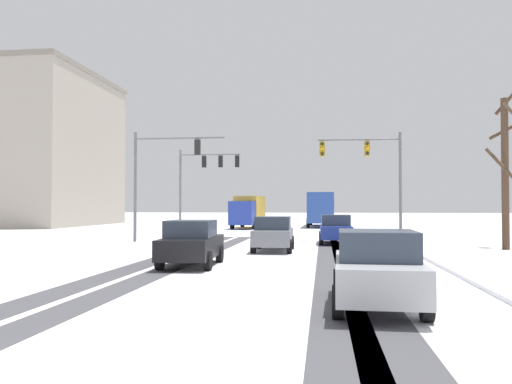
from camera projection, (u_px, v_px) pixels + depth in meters
name	position (u px, v px, depth m)	size (l,w,h in m)	color
wheel_track_left_lane	(187.00, 261.00, 20.30)	(0.95, 31.58, 0.01)	#4C4C51
wheel_track_right_lane	(155.00, 261.00, 20.46)	(1.01, 31.58, 0.01)	#4C4C51
wheel_track_center	(351.00, 263.00, 19.52)	(1.17, 31.58, 0.01)	#4C4C51
wheel_track_oncoming	(332.00, 263.00, 19.61)	(1.11, 31.58, 0.01)	#4C4C51
sidewalk_kerb_right	(505.00, 268.00, 17.48)	(4.00, 31.58, 0.12)	white
traffic_signal_near_right	(372.00, 164.00, 31.58)	(4.95, 0.50, 6.50)	slate
traffic_signal_far_left	(204.00, 172.00, 41.16)	(4.83, 0.42, 6.50)	slate
traffic_signal_near_left	(159.00, 167.00, 31.23)	(5.51, 0.38, 6.50)	slate
car_blue_lead	(336.00, 229.00, 29.56)	(1.87, 4.12, 1.62)	#233899
car_grey_second	(273.00, 234.00, 24.81)	(1.89, 4.13, 1.62)	slate
car_black_third	(191.00, 243.00, 18.69)	(1.97, 4.17, 1.62)	black
car_silver_fourth	(377.00, 269.00, 11.08)	(1.93, 4.15, 1.62)	#B7BABF
bus_oncoming	(321.00, 207.00, 53.97)	(2.78, 11.03, 3.38)	#284793
box_truck_delivery	(248.00, 211.00, 49.78)	(2.57, 7.49, 3.02)	#233899
bare_tree_sidewalk_mid	(505.00, 166.00, 25.67)	(1.83, 1.75, 7.84)	#4C3828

